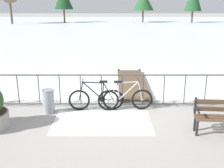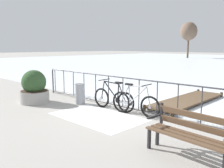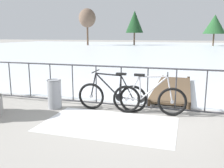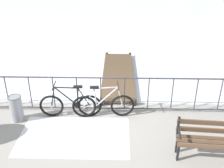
% 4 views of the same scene
% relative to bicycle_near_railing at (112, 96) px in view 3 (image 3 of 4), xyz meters
% --- Properties ---
extents(ground_plane, '(160.00, 160.00, 0.00)m').
position_rel_bicycle_near_railing_xyz_m(ground_plane, '(0.48, 0.30, -0.37)').
color(ground_plane, '#9E9991').
extents(frozen_pond, '(80.00, 56.00, 0.03)m').
position_rel_bicycle_near_railing_xyz_m(frozen_pond, '(0.48, 28.70, -0.35)').
color(frozen_pond, silver).
rests_on(frozen_pond, ground).
extents(snow_patch, '(2.75, 1.64, 0.01)m').
position_rel_bicycle_near_railing_xyz_m(snow_patch, '(0.21, -0.90, -0.36)').
color(snow_patch, white).
rests_on(snow_patch, ground).
extents(railing_fence, '(9.06, 0.06, 1.07)m').
position_rel_bicycle_near_railing_xyz_m(railing_fence, '(0.48, 0.30, 0.19)').
color(railing_fence, '#38383D').
rests_on(railing_fence, ground).
extents(bicycle_near_railing, '(1.71, 0.52, 0.97)m').
position_rel_bicycle_near_railing_xyz_m(bicycle_near_railing, '(0.00, 0.00, 0.00)').
color(bicycle_near_railing, black).
rests_on(bicycle_near_railing, ground).
extents(bicycle_second, '(1.71, 0.52, 0.97)m').
position_rel_bicycle_near_railing_xyz_m(bicycle_second, '(0.89, 0.00, 0.00)').
color(bicycle_second, black).
rests_on(bicycle_second, ground).
extents(trash_bin, '(0.35, 0.35, 0.73)m').
position_rel_bicycle_near_railing_xyz_m(trash_bin, '(-1.43, -0.23, 0.00)').
color(trash_bin, gray).
rests_on(trash_bin, ground).
extents(wooden_dock, '(1.10, 4.04, 0.20)m').
position_rel_bicycle_near_railing_xyz_m(wooden_dock, '(1.30, 2.57, -0.25)').
color(wooden_dock, brown).
rests_on(wooden_dock, ground).
extents(tree_west_mid, '(3.11, 3.11, 6.01)m').
position_rel_bicycle_near_railing_xyz_m(tree_west_mid, '(-7.51, 38.14, 3.72)').
color(tree_west_mid, brown).
rests_on(tree_west_mid, ground).
extents(tree_centre, '(2.95, 2.95, 6.36)m').
position_rel_bicycle_near_railing_xyz_m(tree_centre, '(-15.37, 35.40, 4.33)').
color(tree_centre, brown).
rests_on(tree_centre, ground).
extents(tree_east_mid, '(3.57, 3.57, 5.09)m').
position_rel_bicycle_near_railing_xyz_m(tree_east_mid, '(5.73, 38.73, 3.18)').
color(tree_east_mid, brown).
rests_on(tree_east_mid, ground).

